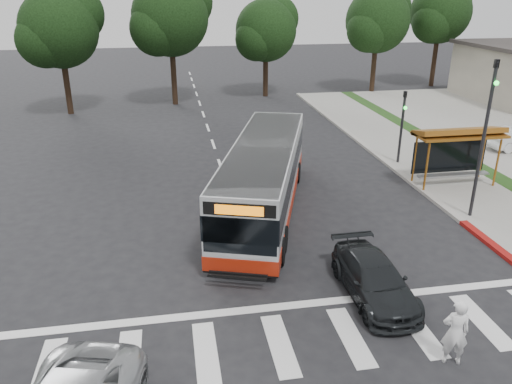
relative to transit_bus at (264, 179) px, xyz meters
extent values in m
plane|color=black|center=(-1.20, -3.71, -1.49)|extent=(140.00, 140.00, 0.00)
cube|color=gray|center=(9.80, 4.29, -1.43)|extent=(4.00, 40.00, 0.12)
cube|color=#9E9991|center=(7.80, 4.29, -1.41)|extent=(0.30, 40.00, 0.15)
cube|color=maroon|center=(7.80, -5.71, -1.41)|extent=(0.32, 6.00, 0.15)
cube|color=silver|center=(-1.20, -8.71, -1.48)|extent=(18.00, 2.60, 0.01)
cylinder|color=#935618|center=(7.80, 0.69, -0.22)|extent=(0.10, 0.10, 2.30)
cylinder|color=#935618|center=(11.40, 0.69, -0.22)|extent=(0.10, 0.10, 2.30)
cylinder|color=#935618|center=(7.80, 1.89, -0.22)|extent=(0.10, 0.10, 2.30)
cylinder|color=#935618|center=(11.40, 1.89, -0.22)|extent=(0.10, 0.10, 2.30)
cube|color=#935618|center=(9.60, 1.29, 1.08)|extent=(4.20, 1.60, 0.12)
cube|color=#935618|center=(9.60, 1.34, 1.23)|extent=(4.20, 1.32, 0.51)
cube|color=black|center=(9.60, 1.89, -0.17)|extent=(3.80, 0.06, 1.60)
cube|color=gray|center=(9.60, 1.29, -0.92)|extent=(3.60, 0.40, 0.08)
cylinder|color=black|center=(8.40, -2.21, 1.76)|extent=(0.14, 0.14, 6.50)
imported|color=black|center=(8.40, -2.21, 4.51)|extent=(0.16, 0.20, 1.00)
sphere|color=#19E533|center=(8.40, -2.39, 4.16)|extent=(0.18, 0.18, 0.18)
cylinder|color=black|center=(8.40, 4.79, 0.51)|extent=(0.14, 0.14, 4.00)
imported|color=black|center=(8.40, 4.79, 2.01)|extent=(0.16, 0.20, 1.00)
sphere|color=#19E533|center=(8.40, 4.61, 1.66)|extent=(0.18, 0.18, 0.18)
cylinder|color=black|center=(14.80, 24.29, 0.81)|extent=(0.44, 0.44, 4.40)
sphere|color=black|center=(14.80, 24.29, 4.81)|extent=(5.60, 5.60, 5.60)
sphere|color=black|center=(15.92, 25.13, 5.81)|extent=(4.20, 4.20, 4.20)
sphere|color=black|center=(13.82, 23.59, 4.11)|extent=(3.92, 3.92, 3.92)
cylinder|color=black|center=(21.80, 26.29, 0.93)|extent=(0.44, 0.44, 4.84)
sphere|color=black|center=(21.80, 26.29, 5.33)|extent=(5.60, 5.60, 5.60)
sphere|color=black|center=(22.92, 27.13, 6.43)|extent=(4.20, 4.20, 4.20)
sphere|color=black|center=(20.82, 25.59, 4.56)|extent=(3.92, 3.92, 3.92)
cylinder|color=black|center=(-3.20, 22.29, 0.93)|extent=(0.44, 0.44, 4.84)
sphere|color=black|center=(-3.20, 22.29, 5.33)|extent=(6.00, 6.00, 6.00)
sphere|color=black|center=(-2.00, 23.19, 6.43)|extent=(4.50, 4.50, 4.50)
sphere|color=black|center=(-4.25, 21.54, 4.56)|extent=(4.20, 4.20, 4.20)
cylinder|color=black|center=(4.80, 24.29, 0.49)|extent=(0.44, 0.44, 3.96)
sphere|color=black|center=(4.80, 24.29, 4.09)|extent=(5.20, 5.20, 5.20)
sphere|color=black|center=(5.84, 25.07, 4.99)|extent=(3.90, 3.90, 3.90)
sphere|color=black|center=(3.89, 23.64, 3.46)|extent=(3.64, 3.64, 3.64)
cylinder|color=black|center=(-11.20, 20.29, 0.71)|extent=(0.44, 0.44, 4.40)
sphere|color=black|center=(-11.20, 20.29, 4.71)|extent=(5.60, 5.60, 5.60)
sphere|color=black|center=(-10.08, 21.13, 5.71)|extent=(4.20, 4.20, 4.20)
sphere|color=black|center=(-12.18, 19.59, 4.01)|extent=(3.92, 3.92, 3.92)
imported|color=white|center=(2.99, -10.10, -0.56)|extent=(0.78, 0.62, 1.86)
imported|color=black|center=(2.16, -6.95, -0.87)|extent=(1.77, 4.25, 1.23)
camera|label=1|loc=(-3.74, -19.34, 7.46)|focal=35.00mm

